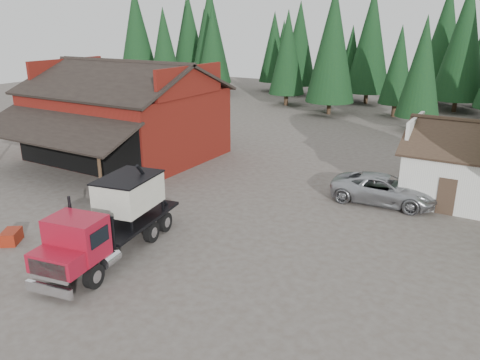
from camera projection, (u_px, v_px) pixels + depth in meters
The scene contains 9 objects.
ground at pixel (154, 236), 22.36m from camera, with size 120.00×120.00×0.00m, color #4F463E.
red_barn at pixel (126, 121), 34.89m from camera, with size 12.80×13.63×7.18m.
conifer_backdrop at pixel (383, 107), 56.53m from camera, with size 76.00×16.00×16.00m, color black, non-canonical shape.
near_pine_a at pixel (165, 52), 53.76m from camera, with size 4.40×4.40×11.40m.
near_pine_b at pixel (422, 67), 41.97m from camera, with size 3.96×3.96×10.40m.
near_pine_d at pixel (333, 45), 49.59m from camera, with size 5.28×5.28×13.40m.
feed_truck at pixel (112, 218), 20.18m from camera, with size 3.52×8.32×3.64m.
silver_car at pixel (384, 189), 26.23m from camera, with size 2.65×5.75×1.60m, color #A3A5AB.
equip_box at pixel (11, 237), 21.61m from camera, with size 0.70×1.10×0.60m, color maroon.
Camera 1 is at (13.96, -15.33, 9.72)m, focal length 35.00 mm.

